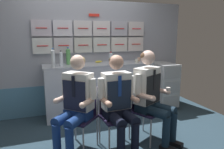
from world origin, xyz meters
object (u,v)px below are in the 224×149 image
object	(u,v)px
espresso_cup_small	(139,59)
folding_chair_left	(82,110)
crew_member_left	(75,100)
snack_banana	(99,62)
service_trolley	(163,84)
crew_member_right	(119,100)
folding_chair_right	(114,109)
water_bottle_tall	(68,56)
crew_member_by_counter	(152,92)
folding_chair_by_counter	(142,104)

from	to	relation	value
espresso_cup_small	folding_chair_left	bearing A→B (deg)	-141.00
crew_member_left	snack_banana	distance (m)	1.51
folding_chair_left	espresso_cup_small	distance (m)	1.89
service_trolley	crew_member_left	bearing A→B (deg)	-151.37
service_trolley	espresso_cup_small	size ratio (longest dim) A/B	11.99
folding_chair_left	crew_member_right	bearing A→B (deg)	-33.15
folding_chair_right	water_bottle_tall	distance (m)	1.48
crew_member_left	snack_banana	xyz separation A→B (m)	(0.69, 1.31, 0.30)
crew_member_by_counter	water_bottle_tall	distance (m)	1.70
folding_chair_left	espresso_cup_small	world-z (taller)	espresso_cup_small
folding_chair_right	folding_chair_by_counter	world-z (taller)	same
service_trolley	folding_chair_left	distance (m)	2.14
service_trolley	snack_banana	size ratio (longest dim) A/B	5.41
folding_chair_right	crew_member_by_counter	world-z (taller)	crew_member_by_counter
crew_member_right	crew_member_by_counter	size ratio (longest dim) A/B	0.97
folding_chair_right	water_bottle_tall	xyz separation A→B (m)	(-0.41, 1.28, 0.61)
snack_banana	water_bottle_tall	bearing A→B (deg)	-177.27
crew_member_left	water_bottle_tall	xyz separation A→B (m)	(0.11, 1.28, 0.43)
folding_chair_left	folding_chair_right	distance (m)	0.43
folding_chair_left	crew_member_left	xyz separation A→B (m)	(-0.11, -0.11, 0.18)
crew_member_right	crew_member_left	bearing A→B (deg)	163.22
water_bottle_tall	espresso_cup_small	world-z (taller)	water_bottle_tall
snack_banana	crew_member_right	bearing A→B (deg)	-96.11
folding_chair_left	water_bottle_tall	xyz separation A→B (m)	(-0.00, 1.17, 0.61)
crew_member_left	espresso_cup_small	size ratio (longest dim) A/B	16.32
folding_chair_by_counter	water_bottle_tall	bearing A→B (deg)	125.76
folding_chair_right	crew_member_by_counter	size ratio (longest dim) A/B	0.64
folding_chair_by_counter	espresso_cup_small	size ratio (longest dim) A/B	10.79
crew_member_right	espresso_cup_small	bearing A→B (deg)	55.06
crew_member_right	crew_member_by_counter	xyz separation A→B (m)	(0.53, 0.09, 0.03)
folding_chair_left	water_bottle_tall	distance (m)	1.32
service_trolley	folding_chair_left	xyz separation A→B (m)	(-1.90, -0.98, 0.02)
crew_member_left	crew_member_by_counter	xyz separation A→B (m)	(1.06, -0.07, 0.02)
service_trolley	crew_member_left	xyz separation A→B (m)	(-2.01, -1.10, 0.20)
crew_member_by_counter	espresso_cup_small	world-z (taller)	crew_member_by_counter
folding_chair_right	snack_banana	world-z (taller)	snack_banana
folding_chair_right	espresso_cup_small	world-z (taller)	espresso_cup_small
service_trolley	crew_member_right	size ratio (longest dim) A/B	0.74
crew_member_by_counter	crew_member_right	bearing A→B (deg)	-170.69
water_bottle_tall	crew_member_right	bearing A→B (deg)	-73.64
water_bottle_tall	snack_banana	xyz separation A→B (m)	(0.58, 0.03, -0.13)
service_trolley	crew_member_right	world-z (taller)	crew_member_right
folding_chair_right	espresso_cup_small	bearing A→B (deg)	51.53
crew_member_left	snack_banana	size ratio (longest dim) A/B	7.37
folding_chair_right	snack_banana	distance (m)	1.41
folding_chair_by_counter	crew_member_by_counter	world-z (taller)	crew_member_by_counter
crew_member_right	snack_banana	world-z (taller)	crew_member_right
crew_member_right	water_bottle_tall	world-z (taller)	water_bottle_tall
water_bottle_tall	folding_chair_left	bearing A→B (deg)	-89.91
folding_chair_right	crew_member_left	bearing A→B (deg)	179.89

